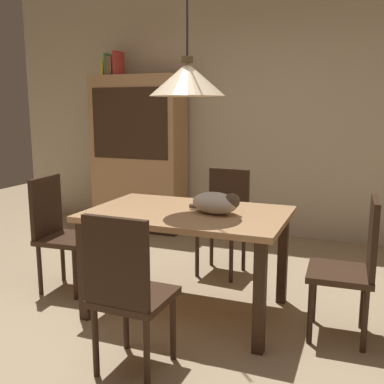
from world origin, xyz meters
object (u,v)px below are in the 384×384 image
at_px(cat_sleeping, 216,203).
at_px(book_brown_thick, 114,66).
at_px(dining_table, 188,225).
at_px(chair_left_side, 58,228).
at_px(chair_near_front, 127,288).
at_px(pendant_lamp, 187,79).
at_px(book_yellow_short, 106,68).
at_px(chair_right_side, 354,262).
at_px(chair_far_back, 225,216).
at_px(hutch_bookcase, 139,157).
at_px(book_green_slim, 109,65).
at_px(book_red_tall, 119,64).

distance_m(cat_sleeping, book_brown_thick, 2.96).
height_order(dining_table, chair_left_side, chair_left_side).
bearing_deg(chair_near_front, dining_table, 89.86).
distance_m(pendant_lamp, book_yellow_short, 2.68).
height_order(dining_table, chair_right_side, chair_right_side).
bearing_deg(chair_far_back, chair_near_front, -90.27).
relative_size(cat_sleeping, hutch_bookcase, 0.22).
relative_size(chair_right_side, book_yellow_short, 4.65).
bearing_deg(book_green_slim, book_yellow_short, 180.00).
bearing_deg(pendant_lamp, chair_near_front, -90.14).
bearing_deg(pendant_lamp, book_red_tall, 130.63).
relative_size(cat_sleeping, book_yellow_short, 2.00).
bearing_deg(hutch_bookcase, book_green_slim, 179.77).
height_order(book_brown_thick, book_red_tall, book_red_tall).
xyz_separation_m(dining_table, book_green_slim, (-1.79, 1.93, 1.33)).
relative_size(chair_left_side, pendant_lamp, 0.72).
bearing_deg(chair_far_back, dining_table, -90.40).
bearing_deg(cat_sleeping, book_yellow_short, 136.71).
bearing_deg(cat_sleeping, chair_far_back, 103.37).
height_order(chair_near_front, book_red_tall, book_red_tall).
height_order(pendant_lamp, book_green_slim, pendant_lamp).
bearing_deg(chair_near_front, book_yellow_short, 123.14).
xyz_separation_m(chair_left_side, book_brown_thick, (-0.60, 1.94, 1.45)).
bearing_deg(book_brown_thick, chair_near_front, -58.49).
xyz_separation_m(cat_sleeping, pendant_lamp, (-0.22, 0.00, 0.84)).
height_order(dining_table, chair_near_front, chair_near_front).
xyz_separation_m(chair_left_side, pendant_lamp, (1.13, 0.01, 1.15)).
height_order(chair_left_side, cat_sleeping, chair_left_side).
bearing_deg(chair_near_front, chair_far_back, 89.73).
xyz_separation_m(chair_near_front, cat_sleeping, (0.22, 0.88, 0.32)).
bearing_deg(book_yellow_short, book_red_tall, 0.00).
height_order(book_green_slim, book_brown_thick, book_green_slim).
distance_m(book_yellow_short, book_red_tall, 0.19).
bearing_deg(dining_table, book_red_tall, 130.63).
bearing_deg(dining_table, book_yellow_short, 133.55).
height_order(book_yellow_short, book_brown_thick, book_brown_thick).
distance_m(chair_left_side, hutch_bookcase, 1.99).
xyz_separation_m(cat_sleeping, book_yellow_short, (-2.05, 1.93, 1.11)).
height_order(chair_far_back, chair_left_side, same).
bearing_deg(book_brown_thick, cat_sleeping, -44.89).
bearing_deg(book_red_tall, chair_near_front, -59.50).
relative_size(hutch_bookcase, book_red_tall, 6.61).
xyz_separation_m(book_green_slim, book_red_tall, (0.13, 0.00, 0.01)).
bearing_deg(chair_left_side, book_red_tall, 105.28).
xyz_separation_m(chair_left_side, book_red_tall, (-0.53, 1.94, 1.48)).
height_order(dining_table, book_brown_thick, book_brown_thick).
distance_m(cat_sleeping, book_yellow_short, 3.03).
height_order(chair_near_front, chair_left_side, same).
bearing_deg(chair_left_side, cat_sleeping, 0.20).
distance_m(cat_sleeping, hutch_bookcase, 2.52).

